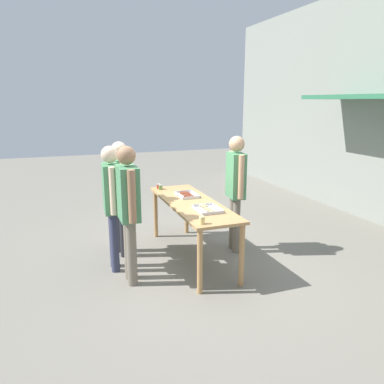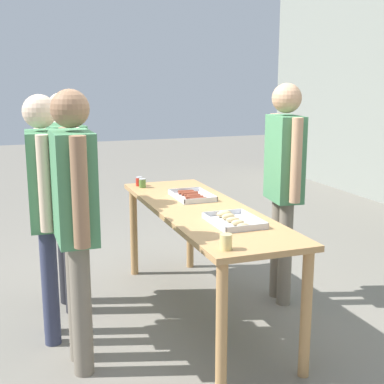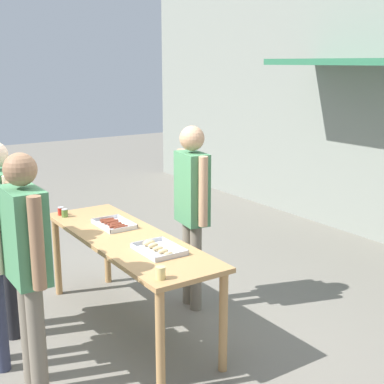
{
  "view_description": "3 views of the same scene",
  "coord_description": "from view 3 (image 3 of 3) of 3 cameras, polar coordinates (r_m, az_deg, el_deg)",
  "views": [
    {
      "loc": [
        5.0,
        -1.82,
        2.33
      ],
      "look_at": [
        0.0,
        0.0,
        1.03
      ],
      "focal_mm": 35.0,
      "sensor_mm": 36.0,
      "label": 1
    },
    {
      "loc": [
        3.72,
        -1.44,
        1.87
      ],
      "look_at": [
        -0.36,
        0.05,
        0.93
      ],
      "focal_mm": 50.0,
      "sensor_mm": 36.0,
      "label": 2
    },
    {
      "loc": [
        4.1,
        -2.04,
        2.4
      ],
      "look_at": [
        -0.04,
        0.73,
        1.18
      ],
      "focal_mm": 50.0,
      "sensor_mm": 36.0,
      "label": 3
    }
  ],
  "objects": [
    {
      "name": "person_server_behind_table",
      "position": [
        5.15,
        0.0,
        -0.82
      ],
      "size": [
        0.55,
        0.26,
        1.82
      ],
      "rotation": [
        0.0,
        0.0,
        -0.13
      ],
      "color": "#756B5B",
      "rests_on": "ground"
    },
    {
      "name": "food_tray_buns",
      "position": [
        4.44,
        -3.68,
        -6.07
      ],
      "size": [
        0.42,
        0.31,
        0.06
      ],
      "color": "silver",
      "rests_on": "serving_table"
    },
    {
      "name": "condiment_jar_mustard",
      "position": [
        5.6,
        -13.81,
        -1.99
      ],
      "size": [
        0.06,
        0.06,
        0.08
      ],
      "color": "#B22319",
      "rests_on": "serving_table"
    },
    {
      "name": "ground_plane",
      "position": [
        5.17,
        -6.69,
        -14.04
      ],
      "size": [
        24.0,
        24.0,
        0.0
      ],
      "primitive_type": "plane",
      "color": "slate"
    },
    {
      "name": "food_tray_sausages",
      "position": [
        5.14,
        -8.31,
        -3.45
      ],
      "size": [
        0.43,
        0.29,
        0.04
      ],
      "color": "silver",
      "rests_on": "serving_table"
    },
    {
      "name": "beer_cup",
      "position": [
        3.88,
        -3.38,
        -8.6
      ],
      "size": [
        0.07,
        0.07,
        0.09
      ],
      "color": "#DBC67A",
      "rests_on": "serving_table"
    },
    {
      "name": "serving_table",
      "position": [
        4.86,
        -6.94,
        -5.99
      ],
      "size": [
        2.26,
        0.7,
        0.88
      ],
      "color": "tan",
      "rests_on": "ground"
    },
    {
      "name": "person_customer_with_cup",
      "position": [
        4.01,
        -17.24,
        -6.2
      ],
      "size": [
        0.62,
        0.24,
        1.8
      ],
      "rotation": [
        0.0,
        0.0,
        3.14
      ],
      "color": "#756B5B",
      "rests_on": "ground"
    },
    {
      "name": "condiment_jar_ketchup",
      "position": [
        5.52,
        -13.43,
        -2.19
      ],
      "size": [
        0.06,
        0.06,
        0.08
      ],
      "color": "#567A38",
      "rests_on": "serving_table"
    },
    {
      "name": "person_customer_holding_hotdog",
      "position": [
        4.93,
        -19.77,
        -3.21
      ],
      "size": [
        0.69,
        0.31,
        1.75
      ],
      "rotation": [
        0.0,
        0.0,
        3.24
      ],
      "color": "#232328",
      "rests_on": "ground"
    }
  ]
}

